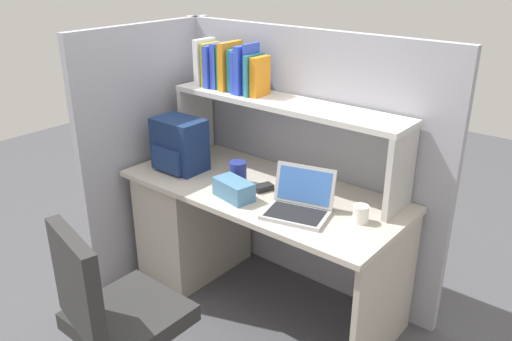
{
  "coord_description": "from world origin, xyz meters",
  "views": [
    {
      "loc": [
        1.63,
        -2.04,
        1.93
      ],
      "look_at": [
        0.0,
        -0.05,
        0.85
      ],
      "focal_mm": 36.65,
      "sensor_mm": 36.0,
      "label": 1
    }
  ],
  "objects_px": {
    "computer_mouse": "(263,188)",
    "paper_cup": "(361,214)",
    "tissue_box": "(234,189)",
    "office_chair": "(119,332)",
    "snack_canister": "(238,173)",
    "backpack": "(179,145)",
    "laptop": "(299,204)"
  },
  "relations": [
    {
      "from": "computer_mouse",
      "to": "paper_cup",
      "type": "distance_m",
      "value": 0.59
    },
    {
      "from": "laptop",
      "to": "computer_mouse",
      "type": "height_order",
      "value": "laptop"
    },
    {
      "from": "office_chair",
      "to": "snack_canister",
      "type": "bearing_deg",
      "value": -68.66
    },
    {
      "from": "backpack",
      "to": "computer_mouse",
      "type": "xyz_separation_m",
      "value": [
        0.58,
        0.07,
        -0.13
      ]
    },
    {
      "from": "backpack",
      "to": "office_chair",
      "type": "distance_m",
      "value": 1.17
    },
    {
      "from": "backpack",
      "to": "tissue_box",
      "type": "height_order",
      "value": "backpack"
    },
    {
      "from": "laptop",
      "to": "tissue_box",
      "type": "relative_size",
      "value": 1.66
    },
    {
      "from": "paper_cup",
      "to": "snack_canister",
      "type": "bearing_deg",
      "value": -177.68
    },
    {
      "from": "laptop",
      "to": "backpack",
      "type": "bearing_deg",
      "value": 178.64
    },
    {
      "from": "computer_mouse",
      "to": "snack_canister",
      "type": "height_order",
      "value": "snack_canister"
    },
    {
      "from": "laptop",
      "to": "backpack",
      "type": "height_order",
      "value": "backpack"
    },
    {
      "from": "tissue_box",
      "to": "office_chair",
      "type": "height_order",
      "value": "office_chair"
    },
    {
      "from": "laptop",
      "to": "office_chair",
      "type": "relative_size",
      "value": 0.39
    },
    {
      "from": "computer_mouse",
      "to": "tissue_box",
      "type": "relative_size",
      "value": 0.47
    },
    {
      "from": "paper_cup",
      "to": "office_chair",
      "type": "relative_size",
      "value": 0.09
    },
    {
      "from": "paper_cup",
      "to": "tissue_box",
      "type": "height_order",
      "value": "tissue_box"
    },
    {
      "from": "computer_mouse",
      "to": "office_chair",
      "type": "bearing_deg",
      "value": -71.73
    },
    {
      "from": "office_chair",
      "to": "tissue_box",
      "type": "bearing_deg",
      "value": -74.44
    },
    {
      "from": "snack_canister",
      "to": "tissue_box",
      "type": "bearing_deg",
      "value": -55.63
    },
    {
      "from": "paper_cup",
      "to": "tissue_box",
      "type": "relative_size",
      "value": 0.39
    },
    {
      "from": "backpack",
      "to": "snack_canister",
      "type": "height_order",
      "value": "backpack"
    },
    {
      "from": "tissue_box",
      "to": "office_chair",
      "type": "xyz_separation_m",
      "value": [
        0.04,
        -0.81,
        -0.39
      ]
    },
    {
      "from": "laptop",
      "to": "computer_mouse",
      "type": "xyz_separation_m",
      "value": [
        -0.3,
        0.09,
        -0.03
      ]
    },
    {
      "from": "backpack",
      "to": "tissue_box",
      "type": "bearing_deg",
      "value": -10.83
    },
    {
      "from": "laptop",
      "to": "office_chair",
      "type": "bearing_deg",
      "value": -109.92
    },
    {
      "from": "laptop",
      "to": "paper_cup",
      "type": "bearing_deg",
      "value": 21.04
    },
    {
      "from": "computer_mouse",
      "to": "backpack",
      "type": "bearing_deg",
      "value": -153.2
    },
    {
      "from": "computer_mouse",
      "to": "office_chair",
      "type": "relative_size",
      "value": 0.11
    },
    {
      "from": "computer_mouse",
      "to": "laptop",
      "type": "bearing_deg",
      "value": 2.01
    },
    {
      "from": "snack_canister",
      "to": "office_chair",
      "type": "xyz_separation_m",
      "value": [
        0.15,
        -0.97,
        -0.4
      ]
    },
    {
      "from": "office_chair",
      "to": "backpack",
      "type": "bearing_deg",
      "value": -45.92
    },
    {
      "from": "backpack",
      "to": "tissue_box",
      "type": "distance_m",
      "value": 0.53
    }
  ]
}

